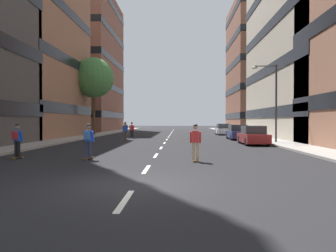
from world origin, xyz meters
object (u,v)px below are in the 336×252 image
at_px(skater_0, 195,141).
at_px(skater_5, 125,130).
at_px(parked_car_mid, 253,136).
at_px(parked_car_far, 237,133).
at_px(skater_1, 132,129).
at_px(skater_4, 88,139).
at_px(streetlamp_right, 272,95).
at_px(parked_car_near, 223,130).
at_px(street_tree_near, 94,78).
at_px(skater_3, 126,128).
at_px(skater_2, 17,139).

height_order(skater_0, skater_5, same).
xyz_separation_m(parked_car_mid, parked_car_far, (0.00, 6.99, 0.00)).
height_order(skater_1, skater_4, same).
bearing_deg(parked_car_mid, streetlamp_right, 35.28).
xyz_separation_m(streetlamp_right, skater_4, (-12.29, -11.70, -3.12)).
height_order(parked_car_near, streetlamp_right, streetlamp_right).
bearing_deg(parked_car_near, skater_1, -140.91).
bearing_deg(skater_1, skater_0, -73.15).
height_order(parked_car_near, parked_car_mid, same).
distance_m(parked_car_far, street_tree_near, 19.79).
bearing_deg(parked_car_far, parked_car_mid, -90.00).
bearing_deg(parked_car_far, street_tree_near, 155.53).
distance_m(parked_car_mid, skater_0, 12.10).
xyz_separation_m(streetlamp_right, skater_1, (-13.03, 7.57, -3.15)).
relative_size(parked_car_near, parked_car_mid, 1.00).
distance_m(parked_car_near, skater_3, 13.32).
distance_m(streetlamp_right, skater_5, 14.33).
bearing_deg(skater_0, parked_car_far, 73.91).
height_order(street_tree_near, skater_3, street_tree_near).
relative_size(parked_car_mid, skater_4, 2.47).
bearing_deg(streetlamp_right, parked_car_far, 108.08).
distance_m(parked_car_mid, parked_car_far, 6.99).
height_order(parked_car_mid, skater_4, skater_4).
relative_size(skater_1, skater_2, 1.00).
xyz_separation_m(skater_3, skater_4, (2.30, -24.45, 0.03)).
relative_size(streetlamp_right, skater_5, 3.65).
height_order(parked_car_near, skater_0, skater_0).
bearing_deg(skater_2, street_tree_near, 96.41).
xyz_separation_m(parked_car_far, skater_2, (-14.15, -17.19, 0.32)).
relative_size(skater_3, skater_4, 1.00).
bearing_deg(parked_car_far, skater_2, -129.46).
bearing_deg(parked_car_mid, street_tree_near, 139.06).
bearing_deg(parked_car_mid, skater_4, -135.13).
relative_size(street_tree_near, streetlamp_right, 1.52).
bearing_deg(parked_car_near, skater_4, -110.22).
bearing_deg(skater_1, skater_3, 106.81).
xyz_separation_m(parked_car_near, skater_4, (-10.44, -28.35, 0.32)).
bearing_deg(skater_3, parked_car_mid, -47.83).
relative_size(skater_1, skater_3, 1.00).
bearing_deg(skater_4, skater_1, 92.17).
xyz_separation_m(street_tree_near, skater_1, (5.77, -5.82, -6.43)).
distance_m(parked_car_near, parked_car_mid, 17.96).
bearing_deg(street_tree_near, skater_3, -8.63).
bearing_deg(street_tree_near, skater_1, -45.23).
height_order(streetlamp_right, skater_0, streetlamp_right).
bearing_deg(parked_car_near, parked_car_mid, -90.00).
height_order(skater_1, skater_3, same).
distance_m(skater_4, skater_5, 16.26).
distance_m(skater_2, skater_5, 16.28).
height_order(parked_car_near, skater_5, skater_5).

